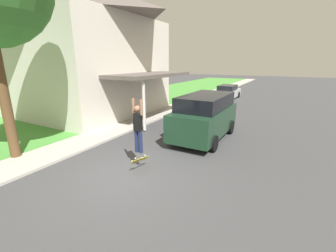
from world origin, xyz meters
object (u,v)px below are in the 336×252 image
(car_down_street, at_px, (227,92))
(skateboarder, at_px, (138,126))
(skateboard, at_px, (140,160))
(suv_parked, at_px, (205,116))

(car_down_street, relative_size, skateboarder, 2.40)
(car_down_street, xyz_separation_m, skateboard, (1.56, -17.24, -0.25))
(skateboarder, distance_m, skateboard, 1.20)
(suv_parked, distance_m, skateboard, 4.48)
(suv_parked, height_order, skateboard, suv_parked)
(car_down_street, relative_size, skateboard, 5.72)
(suv_parked, distance_m, car_down_street, 13.10)
(car_down_street, distance_m, skateboard, 17.31)
(skateboarder, bearing_deg, car_down_street, 94.95)
(suv_parked, bearing_deg, skateboard, -99.61)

